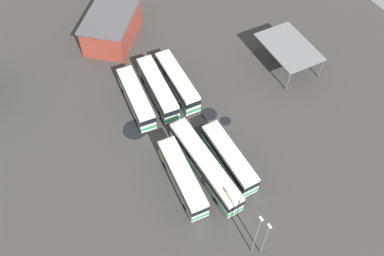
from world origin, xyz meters
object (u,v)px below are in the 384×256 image
maintenance_shelter (289,47)px  bus_row1_slot2 (136,98)px  bus_row0_slot1 (205,166)px  depot_building (112,26)px  bus_row0_slot0 (229,158)px  bus_row1_slot0 (177,81)px  lamp_post_mid_lot (256,234)px  lamp_post_far_corner (265,238)px  bus_row0_slot2 (182,177)px  bus_row1_slot1 (158,88)px

maintenance_shelter → bus_row1_slot2: bearing=83.0°
bus_row0_slot1 → depot_building: (31.76, 0.81, 0.78)m
bus_row0_slot0 → bus_row1_slot0: 16.01m
bus_row1_slot2 → maintenance_shelter: 25.88m
bus_row1_slot2 → lamp_post_mid_lot: size_ratio=1.21×
bus_row0_slot1 → lamp_post_mid_lot: lamp_post_mid_lot is taller
maintenance_shelter → lamp_post_far_corner: lamp_post_far_corner is taller
bus_row0_slot1 → bus_row1_slot0: 15.99m
bus_row0_slot1 → bus_row1_slot0: (15.57, -3.63, -0.00)m
depot_building → maintenance_shelter: size_ratio=1.35×
bus_row0_slot0 → bus_row1_slot2: same height
lamp_post_far_corner → depot_building: bearing=1.7°
bus_row0_slot2 → maintenance_shelter: maintenance_shelter is taller
bus_row0_slot1 → bus_row1_slot1: same height
bus_row1_slot0 → bus_row0_slot2: bearing=155.6°
bus_row1_slot1 → lamp_post_far_corner: 28.68m
bus_row0_slot0 → bus_row0_slot1: bearing=82.8°
depot_building → bus_row1_slot2: bearing=170.9°
bus_row1_slot2 → lamp_post_far_corner: 28.68m
bus_row1_slot0 → depot_building: 16.80m
bus_row1_slot0 → bus_row1_slot1: (0.10, 3.34, 0.00)m
bus_row1_slot0 → lamp_post_mid_lot: (-27.81, 3.93, 3.15)m
lamp_post_far_corner → bus_row0_slot0: bearing=-13.3°
lamp_post_mid_lot → bus_row0_slot1: bearing=-1.4°
bus_row1_slot0 → bus_row1_slot2: size_ratio=1.05×
bus_row0_slot1 → maintenance_shelter: size_ratio=1.44×
bus_row0_slot2 → lamp_post_mid_lot: lamp_post_mid_lot is taller
bus_row1_slot2 → depot_building: size_ratio=0.79×
bus_row0_slot2 → bus_row1_slot2: (15.57, -0.08, -0.00)m
bus_row1_slot1 → lamp_post_far_corner: size_ratio=1.54×
bus_row1_slot2 → lamp_post_mid_lot: (-27.63, -3.13, 3.15)m
bus_row1_slot0 → lamp_post_far_corner: lamp_post_far_corner is taller
bus_row0_slot0 → bus_row0_slot1: same height
maintenance_shelter → bus_row0_slot1: bearing=118.9°
bus_row1_slot0 → maintenance_shelter: (-3.31, -18.56, 1.89)m
bus_row1_slot0 → bus_row1_slot1: size_ratio=0.98×
bus_row0_slot2 → bus_row1_slot2: bearing=-0.3°
maintenance_shelter → lamp_post_mid_lot: size_ratio=1.13×
bus_row1_slot0 → depot_building: size_ratio=0.83×
lamp_post_far_corner → bus_row0_slot2: bearing=17.7°
bus_row0_slot0 → depot_building: depot_building is taller
bus_row0_slot1 → lamp_post_far_corner: lamp_post_far_corner is taller
depot_building → bus_row0_slot2: bearing=175.2°
depot_building → lamp_post_far_corner: (-44.66, -1.35, 1.65)m
depot_building → lamp_post_mid_lot: 44.07m
bus_row0_slot0 → bus_row0_slot1: (0.44, 3.48, 0.00)m
maintenance_shelter → bus_row1_slot0: bearing=79.9°
bus_row1_slot2 → lamp_post_mid_lot: lamp_post_mid_lot is taller
depot_building → lamp_post_far_corner: bearing=-178.3°
bus_row0_slot0 → bus_row0_slot2: same height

